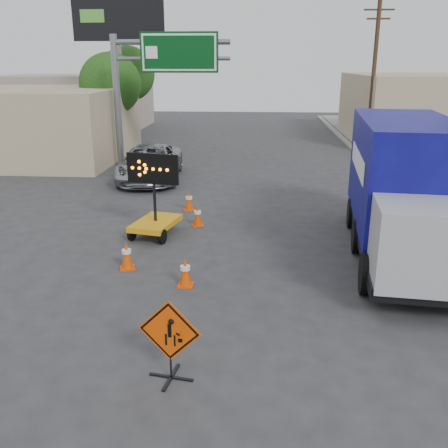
# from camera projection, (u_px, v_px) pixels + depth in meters

# --- Properties ---
(ground) EXTENTS (100.00, 100.00, 0.00)m
(ground) POSITION_uv_depth(u_px,v_px,m) (200.00, 347.00, 9.95)
(ground) COLOR #2D2D30
(ground) RESTS_ON ground
(curb_right) EXTENTS (0.40, 60.00, 0.12)m
(curb_right) POSITION_uv_depth(u_px,v_px,m) (388.00, 181.00, 23.67)
(curb_right) COLOR gray
(curb_right) RESTS_ON ground
(sidewalk_right) EXTENTS (4.00, 60.00, 0.15)m
(sidewalk_right) POSITION_uv_depth(u_px,v_px,m) (437.00, 181.00, 23.51)
(sidewalk_right) COLOR gray
(sidewalk_right) RESTS_ON ground
(storefront_left_near) EXTENTS (14.00, 10.00, 4.00)m
(storefront_left_near) POSITION_uv_depth(u_px,v_px,m) (3.00, 123.00, 29.27)
(storefront_left_near) COLOR tan
(storefront_left_near) RESTS_ON ground
(storefront_left_far) EXTENTS (12.00, 10.00, 4.40)m
(storefront_left_far) POSITION_uv_depth(u_px,v_px,m) (72.00, 102.00, 42.56)
(storefront_left_far) COLOR #A29387
(storefront_left_far) RESTS_ON ground
(building_right_far) EXTENTS (10.00, 14.00, 4.60)m
(building_right_far) POSITION_uv_depth(u_px,v_px,m) (422.00, 107.00, 36.81)
(building_right_far) COLOR tan
(building_right_far) RESTS_ON ground
(highway_gantry) EXTENTS (6.18, 0.38, 6.90)m
(highway_gantry) POSITION_uv_depth(u_px,v_px,m) (154.00, 69.00, 25.73)
(highway_gantry) COLOR slate
(highway_gantry) RESTS_ON ground
(billboard) EXTENTS (6.10, 0.54, 9.85)m
(billboard) POSITION_uv_depth(u_px,v_px,m) (119.00, 31.00, 32.80)
(billboard) COLOR slate
(billboard) RESTS_ON ground
(utility_pole_far) EXTENTS (1.80, 0.26, 9.00)m
(utility_pole_far) POSITION_uv_depth(u_px,v_px,m) (374.00, 75.00, 30.73)
(utility_pole_far) COLOR #422B1C
(utility_pole_far) RESTS_ON ground
(tree_left_near) EXTENTS (3.71, 3.71, 6.03)m
(tree_left_near) POSITION_uv_depth(u_px,v_px,m) (110.00, 84.00, 30.09)
(tree_left_near) COLOR #422B1C
(tree_left_near) RESTS_ON ground
(tree_left_far) EXTENTS (4.10, 4.10, 6.66)m
(tree_left_far) POSITION_uv_depth(u_px,v_px,m) (127.00, 74.00, 37.61)
(tree_left_far) COLOR #422B1C
(tree_left_far) RESTS_ON ground
(construction_sign) EXTENTS (1.15, 0.82, 1.54)m
(construction_sign) POSITION_uv_depth(u_px,v_px,m) (170.00, 338.00, 8.71)
(construction_sign) COLOR black
(construction_sign) RESTS_ON ground
(arrow_board) EXTENTS (1.69, 2.11, 2.71)m
(arrow_board) POSITION_uv_depth(u_px,v_px,m) (155.00, 218.00, 16.18)
(arrow_board) COLOR orange
(arrow_board) RESTS_ON ground
(pickup_truck) EXTENTS (3.18, 6.07, 1.63)m
(pickup_truck) POSITION_uv_depth(u_px,v_px,m) (150.00, 163.00, 23.88)
(pickup_truck) COLOR #A7A8AE
(pickup_truck) RESTS_ON ground
(box_truck) EXTENTS (3.27, 8.42, 3.90)m
(box_truck) POSITION_uv_depth(u_px,v_px,m) (403.00, 197.00, 14.17)
(box_truck) COLOR black
(box_truck) RESTS_ON ground
(cone_a) EXTENTS (0.40, 0.40, 0.77)m
(cone_a) POSITION_uv_depth(u_px,v_px,m) (185.00, 272.00, 12.56)
(cone_a) COLOR #DA4204
(cone_a) RESTS_ON ground
(cone_b) EXTENTS (0.51, 0.51, 0.79)m
(cone_b) POSITION_uv_depth(u_px,v_px,m) (127.00, 255.00, 13.61)
(cone_b) COLOR #DA4204
(cone_b) RESTS_ON ground
(cone_c) EXTENTS (0.49, 0.49, 0.76)m
(cone_c) POSITION_uv_depth(u_px,v_px,m) (198.00, 215.00, 17.23)
(cone_c) COLOR #DA4204
(cone_c) RESTS_ON ground
(cone_d) EXTENTS (0.53, 0.53, 0.78)m
(cone_d) POSITION_uv_depth(u_px,v_px,m) (189.00, 200.00, 19.03)
(cone_d) COLOR #DA4204
(cone_d) RESTS_ON ground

